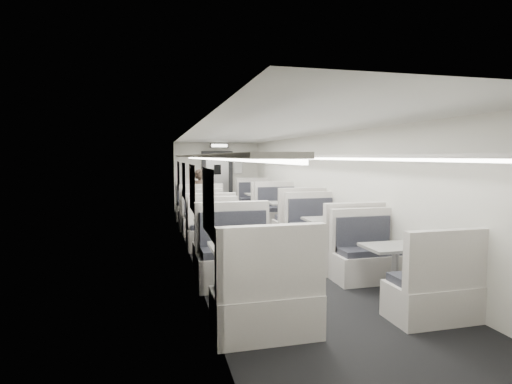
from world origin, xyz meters
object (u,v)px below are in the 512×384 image
booth_right_a (261,206)px  booth_left_d (248,275)px  booth_right_b (288,218)px  passenger (201,197)px  booth_right_c (329,238)px  booth_left_a (197,210)px  booth_left_b (207,224)px  exit_sign (219,146)px  booth_right_d (395,271)px  vestibule_door (217,181)px  booth_left_c (218,238)px

booth_right_a → booth_left_d: bearing=-106.1°
booth_right_b → passenger: size_ratio=1.49×
booth_right_c → passenger: passenger is taller
booth_left_a → booth_left_b: booth_left_a is taller
booth_right_b → exit_sign: size_ratio=3.73×
booth_right_d → exit_sign: exit_sign is taller
booth_left_d → vestibule_door: (1.00, 9.21, 0.63)m
booth_right_a → booth_right_b: 2.56m
vestibule_door → booth_right_c: bearing=-82.1°
booth_right_d → vestibule_door: size_ratio=0.98×
booth_left_b → exit_sign: size_ratio=3.32×
booth_right_a → passenger: (-1.90, -0.55, 0.37)m
booth_left_a → booth_right_a: size_ratio=1.00×
booth_left_d → booth_right_c: booth_left_d is taller
booth_left_a → vestibule_door: bearing=70.3°
passenger → vestibule_door: size_ratio=0.74×
booth_right_c → booth_left_c: bearing=165.0°
booth_right_b → booth_right_c: bearing=-90.0°
booth_left_a → booth_left_d: bearing=-90.0°
booth_left_b → booth_left_d: 4.13m
booth_right_a → exit_sign: 2.80m
booth_right_b → vestibule_door: (-1.00, 4.86, 0.63)m
booth_right_b → passenger: bearing=133.5°
booth_left_a → booth_right_d: booth_left_a is taller
booth_left_d → booth_right_b: 4.79m
booth_left_a → booth_left_d: (0.00, -6.41, 0.01)m
booth_left_a → booth_right_d: bearing=-73.1°
booth_right_a → passenger: 2.02m
passenger → vestibule_door: 3.00m
booth_left_b → passenger: bearing=87.6°
booth_left_d → booth_right_d: 2.01m
booth_left_a → passenger: bearing=-30.2°
booth_left_a → vestibule_door: 3.04m
booth_right_c → vestibule_door: size_ratio=1.04×
booth_right_b → exit_sign: bearing=102.9°
booth_right_b → exit_sign: (-1.00, 4.37, 1.87)m
booth_right_b → booth_right_d: bearing=-90.0°
booth_right_a → booth_right_b: bearing=-90.0°
passenger → booth_right_c: bearing=-74.4°
booth_right_d → booth_right_b: bearing=90.0°
booth_left_c → booth_right_c: (2.00, -0.54, 0.01)m
booth_right_b → booth_left_c: bearing=-137.1°
booth_right_b → booth_left_b: bearing=-173.8°
booth_left_d → passenger: 6.37m
booth_right_a → vestibule_door: 2.59m
booth_left_b → booth_right_c: 2.96m
booth_left_d → booth_right_d: booth_left_d is taller
booth_left_a → booth_right_a: (2.00, 0.49, -0.00)m
booth_left_a → booth_right_b: bearing=-45.9°
booth_left_a → exit_sign: (1.00, 2.31, 1.88)m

